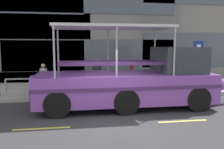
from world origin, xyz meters
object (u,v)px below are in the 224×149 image
at_px(pedestrian_near_stern, 43,75).
at_px(parking_sign, 198,56).
at_px(pedestrian_mid_left, 132,72).
at_px(pedestrian_mid_right, 97,73).
at_px(duck_tour_boat, 137,81).
at_px(pedestrian_near_bow, 174,71).

bearing_deg(pedestrian_near_stern, parking_sign, -0.71).
relative_size(parking_sign, pedestrian_mid_left, 1.74).
bearing_deg(pedestrian_near_stern, pedestrian_mid_right, -3.77).
bearing_deg(pedestrian_near_stern, pedestrian_mid_left, 6.03).
distance_m(pedestrian_mid_left, pedestrian_near_stern, 4.86).
height_order(duck_tour_boat, pedestrian_mid_right, duck_tour_boat).
xyz_separation_m(parking_sign, pedestrian_mid_right, (-5.76, -0.08, -0.81)).
bearing_deg(pedestrian_near_bow, pedestrian_mid_left, 169.54).
bearing_deg(parking_sign, duck_tour_boat, -147.74).
relative_size(parking_sign, pedestrian_mid_right, 1.59).
xyz_separation_m(parking_sign, pedestrian_mid_left, (-3.70, 0.62, -0.90)).
height_order(pedestrian_mid_right, pedestrian_near_stern, pedestrian_mid_right).
relative_size(pedestrian_mid_left, pedestrian_near_stern, 1.03).
xyz_separation_m(duck_tour_boat, pedestrian_mid_left, (0.59, 3.32, 0.02)).
height_order(pedestrian_near_bow, pedestrian_mid_right, pedestrian_mid_right).
bearing_deg(pedestrian_near_stern, duck_tour_boat, -33.56).
bearing_deg(pedestrian_near_stern, pedestrian_near_bow, 0.57).
xyz_separation_m(parking_sign, pedestrian_near_bow, (-1.32, 0.18, -0.81)).
relative_size(parking_sign, pedestrian_near_bow, 1.59).
bearing_deg(pedestrian_near_bow, duck_tour_boat, -135.81).
distance_m(pedestrian_near_bow, pedestrian_mid_left, 2.42).
relative_size(pedestrian_near_bow, pedestrian_mid_right, 1.00).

